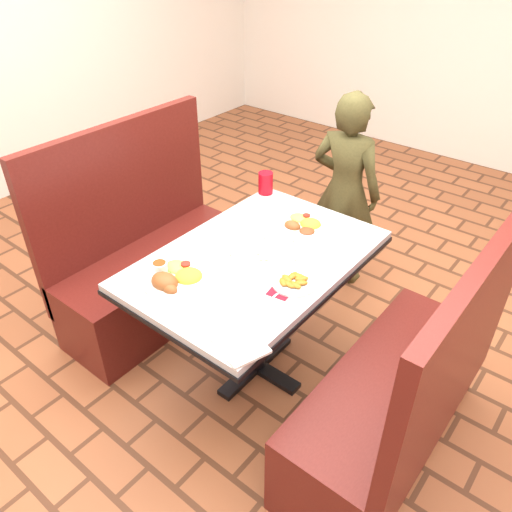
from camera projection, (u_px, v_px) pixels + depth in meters
name	position (u px, v px, depth m)	size (l,w,h in m)	color
dining_table	(256.00, 272.00, 2.40)	(0.81, 1.21, 0.75)	silver
booth_bench_left	(153.00, 266.00, 2.99)	(0.47, 1.20, 1.17)	#5E1B15
booth_bench_right	(399.00, 400.00, 2.17)	(0.47, 1.20, 1.17)	#5E1B15
diner_person	(345.00, 192.00, 3.14)	(0.46, 0.30, 1.26)	brown
near_dinner_plate	(175.00, 275.00, 2.17)	(0.30, 0.30, 0.09)	white
far_dinner_plate	(303.00, 223.00, 2.54)	(0.26, 0.26, 0.07)	white
plantain_plate	(294.00, 282.00, 2.16)	(0.19, 0.19, 0.03)	white
maroon_napkin	(280.00, 292.00, 2.12)	(0.09, 0.09, 0.00)	maroon
spoon_utensil	(280.00, 291.00, 2.12)	(0.01, 0.12, 0.00)	silver
red_tumbler	(266.00, 183.00, 2.84)	(0.08, 0.08, 0.13)	#B20B18
paper_napkin	(238.00, 343.00, 1.86)	(0.21, 0.16, 0.01)	white
knife_utensil	(191.00, 285.00, 2.14)	(0.01, 0.17, 0.00)	silver
fork_utensil	(186.00, 288.00, 2.13)	(0.01, 0.15, 0.00)	silver
lettuce_shreds	(270.00, 253.00, 2.36)	(0.28, 0.32, 0.00)	#8BB648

